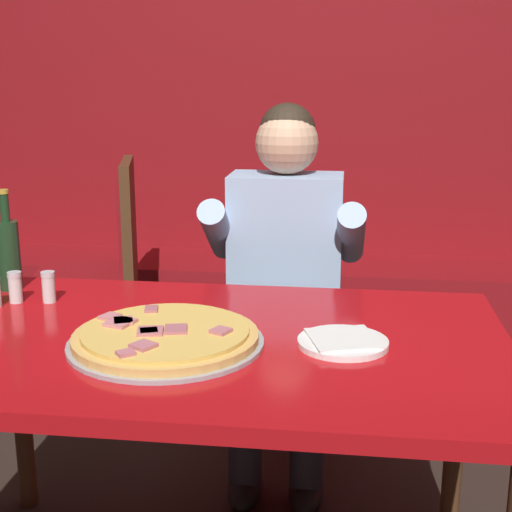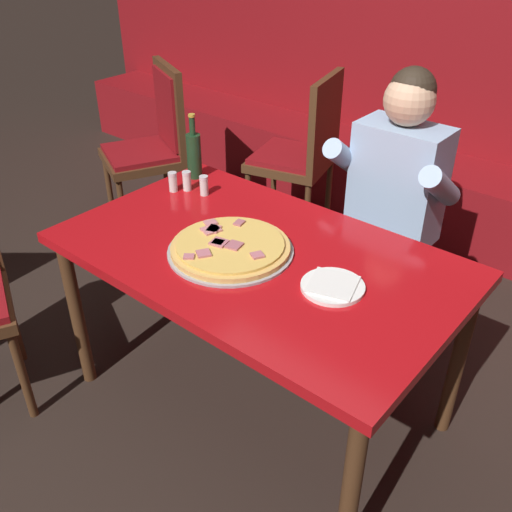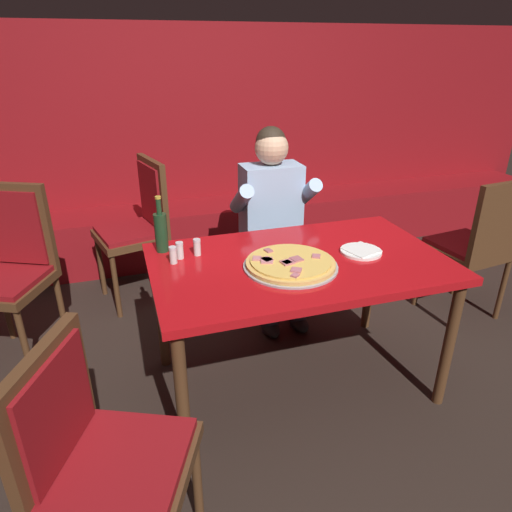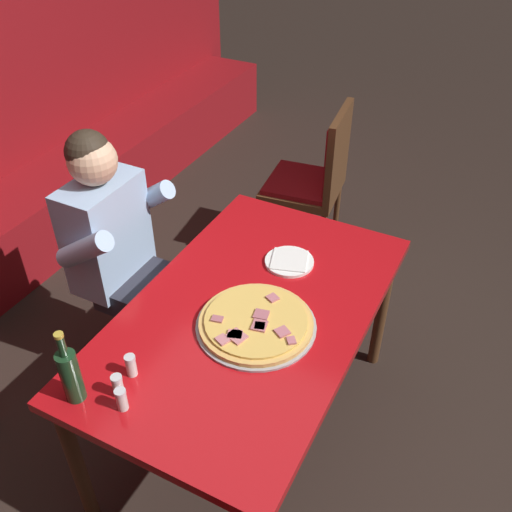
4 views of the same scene
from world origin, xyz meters
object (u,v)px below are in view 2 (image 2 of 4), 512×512
Objects in this scene: main_dining_table at (258,269)px; plate_white_paper at (333,286)px; pizza at (230,247)px; diner_seated_blue_shirt at (386,205)px; shaker_parmesan at (187,182)px; shaker_red_pepper_flakes at (173,183)px; shaker_black_pepper at (204,186)px; beer_bottle at (194,154)px; dining_chair_far_right at (304,148)px; dining_chair_by_booth at (153,140)px.

plate_white_paper is at bearing -3.05° from main_dining_table.
diner_seated_blue_shirt is at bearing 75.49° from pizza.
pizza is at bearing -104.51° from diner_seated_blue_shirt.
shaker_parmesan is at bearing 152.03° from pizza.
shaker_black_pepper is at bearing 24.85° from shaker_red_pepper_flakes.
shaker_red_pepper_flakes is at bearing -78.70° from beer_bottle.
dining_chair_far_right is at bearing 128.99° from plate_white_paper.
plate_white_paper is 0.76m from diner_seated_blue_shirt.
pizza is 2.16× the size of plate_white_paper.
pizza is 0.44× the size of dining_chair_far_right.
shaker_black_pepper is 0.79m from diner_seated_blue_shirt.
plate_white_paper is 2.44× the size of shaker_red_pepper_flakes.
beer_bottle is 3.40× the size of shaker_parmesan.
plate_white_paper is at bearing -10.04° from shaker_red_pepper_flakes.
dining_chair_by_booth is (-0.76, -0.49, 0.00)m from dining_chair_far_right.
pizza is 1.62m from dining_chair_by_booth.
beer_bottle is at bearing -86.30° from dining_chair_far_right.
dining_chair_by_booth is (-1.45, 0.76, -0.08)m from main_dining_table.
dining_chair_far_right is (-1.02, 1.27, -0.17)m from plate_white_paper.
beer_bottle is 0.29× the size of dining_chair_far_right.
beer_bottle is 3.40× the size of shaker_red_pepper_flakes.
diner_seated_blue_shirt is at bearing 105.66° from plate_white_paper.
pizza reaches higher than main_dining_table.
main_dining_table is 0.60m from shaker_parmesan.
main_dining_table is 6.92× the size of plate_white_paper.
pizza is 5.27× the size of shaker_black_pepper.
shaker_parmesan is at bearing 49.14° from shaker_red_pepper_flakes.
diner_seated_blue_shirt reaches higher than shaker_red_pepper_flakes.
diner_seated_blue_shirt is (0.73, 0.57, -0.09)m from shaker_red_pepper_flakes.
dining_chair_by_booth is (-0.82, 0.45, -0.27)m from beer_bottle.
diner_seated_blue_shirt is (0.76, 0.40, -0.16)m from beer_bottle.
main_dining_table is 4.98× the size of beer_bottle.
plate_white_paper is at bearing -15.61° from shaker_black_pepper.
diner_seated_blue_shirt is at bearing 40.23° from shaker_black_pepper.
shaker_parmesan is 0.07× the size of diner_seated_blue_shirt.
shaker_parmesan is 0.08× the size of dining_chair_far_right.
diner_seated_blue_shirt reaches higher than shaker_parmesan.
diner_seated_blue_shirt is at bearing 37.89° from shaker_red_pepper_flakes.
pizza is 0.48m from shaker_black_pepper.
dining_chair_far_right is (-0.82, 0.54, -0.11)m from diner_seated_blue_shirt.
dining_chair_far_right is (-0.09, 1.10, -0.20)m from shaker_red_pepper_flakes.
shaker_parmesan is 0.87m from diner_seated_blue_shirt.
dining_chair_far_right is (-0.06, 0.94, -0.27)m from beer_bottle.
shaker_parmesan is at bearing 160.99° from main_dining_table.
shaker_black_pepper is (-0.80, 0.22, 0.03)m from plate_white_paper.
beer_bottle is 0.23× the size of diner_seated_blue_shirt.
diner_seated_blue_shirt is (0.69, 0.52, -0.09)m from shaker_parmesan.
dining_chair_by_booth reaches higher than shaker_black_pepper.
plate_white_paper is at bearing -51.01° from dining_chair_far_right.
dining_chair_far_right reaches higher than pizza.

